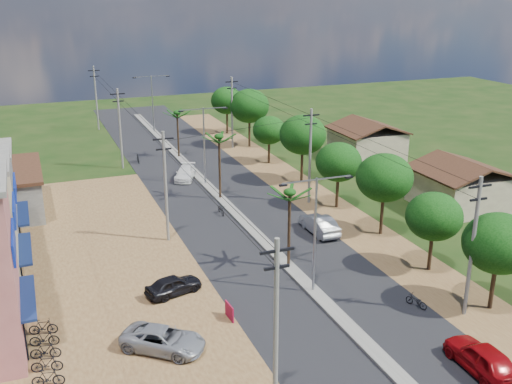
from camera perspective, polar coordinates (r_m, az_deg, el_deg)
ground at (r=40.74m, az=5.44°, el=-9.46°), size 160.00×160.00×0.00m
road at (r=53.30m, az=-1.76°, el=-2.34°), size 12.00×110.00×0.04m
median at (r=55.93m, az=-2.79°, el=-1.23°), size 1.00×90.00×0.18m
dirt_lot_west at (r=44.31m, az=-17.32°, el=-7.82°), size 18.00×46.00×0.04m
dirt_shoulder_east at (r=56.51m, az=6.39°, el=-1.20°), size 5.00×90.00×0.03m
house_east_near at (r=58.06m, az=18.92°, el=0.90°), size 7.60×7.50×4.60m
house_east_far at (r=72.64m, az=10.53°, el=5.08°), size 7.60×7.50×4.60m
tree_east_a at (r=39.55m, az=22.11°, el=-4.55°), size 4.40×4.40×6.37m
tree_east_b at (r=43.72m, az=16.59°, el=-2.25°), size 4.00×4.00×5.83m
tree_east_c at (r=49.05m, az=12.14°, el=1.34°), size 4.60×4.60×6.83m
tree_east_d at (r=54.76m, az=7.87°, el=2.84°), size 4.20×4.20×6.13m
tree_east_e at (r=61.53m, az=4.47°, el=5.46°), size 4.80×4.80×7.14m
tree_east_f at (r=68.75m, az=1.26°, el=5.90°), size 3.80×3.80×5.52m
tree_east_g at (r=75.98m, az=-0.64°, el=8.19°), size 5.00×5.00×7.38m
tree_east_h at (r=83.40m, az=-2.80°, el=8.71°), size 4.40×4.40×6.52m
palm_median_near at (r=41.81m, az=3.23°, el=-0.35°), size 2.00×2.00×6.15m
palm_median_mid at (r=56.06m, az=-3.54°, el=5.01°), size 2.00×2.00×6.55m
palm_median_far at (r=71.25m, az=-7.52°, el=7.34°), size 2.00×2.00×5.85m
streetlight_near at (r=38.71m, az=5.66°, el=-3.21°), size 5.10×0.18×8.00m
streetlight_mid at (r=60.97m, az=-4.97°, el=5.03°), size 5.10×0.18×8.00m
streetlight_far at (r=84.78m, az=-9.84°, el=8.72°), size 5.10×0.18×8.00m
utility_pole_w_a at (r=27.91m, az=1.92°, el=-12.45°), size 1.60×0.24×9.00m
utility_pole_w_b at (r=47.19m, az=-8.61°, el=0.72°), size 1.60×0.24×9.00m
utility_pole_w_c at (r=68.13m, az=-12.83°, el=6.07°), size 1.60×0.24×9.00m
utility_pole_w_d at (r=88.60m, az=-15.00°, el=8.77°), size 1.60×0.24×9.00m
utility_pole_e_a at (r=38.16m, az=19.95°, el=-4.69°), size 1.60×0.24×9.00m
utility_pole_e_b at (r=55.49m, az=5.18°, el=3.60°), size 1.60×0.24×9.00m
utility_pole_e_c at (r=75.30m, az=-2.29°, el=7.71°), size 1.60×0.24×9.00m
car_red_near at (r=34.72m, az=20.76°, el=-14.62°), size 2.05×4.81×1.62m
car_silver_mid at (r=49.73m, az=6.03°, el=-3.11°), size 1.66×4.67×1.53m
car_white_far at (r=63.88m, az=-6.75°, el=1.76°), size 3.50×4.85×1.30m
car_parked_silver at (r=34.74m, az=-8.83°, el=-13.76°), size 5.10×4.69×1.33m
car_parked_dark at (r=40.36m, az=-7.86°, el=-8.81°), size 4.08×2.52×1.30m
moto_rider_east at (r=39.90m, az=15.02°, el=-10.05°), size 1.05×1.65×0.82m
moto_rider_west_a at (r=53.72m, az=-3.34°, el=-1.70°), size 0.63×1.72×0.90m
moto_rider_west_b at (r=70.82m, az=-11.17°, el=3.11°), size 0.56×1.70×1.01m
roadside_sign at (r=37.33m, az=-2.55°, el=-11.32°), size 0.16×1.24×1.03m
parked_scooter_row at (r=34.59m, az=-19.31°, el=-15.19°), size 1.73×8.60×1.00m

